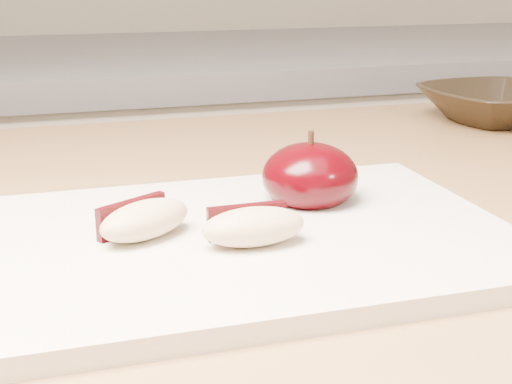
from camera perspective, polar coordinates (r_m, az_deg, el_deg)
name	(u,v)px	position (r m, az deg, el deg)	size (l,w,h in m)	color
back_cabinet	(92,312)	(1.35, -13.01, -9.34)	(2.40, 0.62, 0.94)	silver
cutting_board	(256,239)	(0.46, 0.00, -3.76)	(0.32, 0.24, 0.01)	silver
apple_half	(310,177)	(0.51, 4.35, 1.24)	(0.09, 0.09, 0.06)	black
apple_wedge_a	(143,219)	(0.44, -8.99, -2.18)	(0.07, 0.06, 0.02)	#D1B384
apple_wedge_b	(253,226)	(0.43, -0.26, -2.73)	(0.06, 0.03, 0.02)	#D1B384
bowl	(497,105)	(0.87, 18.71, 6.65)	(0.16, 0.16, 0.04)	black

